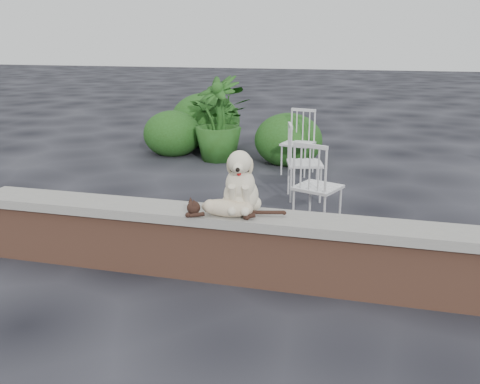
% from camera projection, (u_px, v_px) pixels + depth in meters
% --- Properties ---
extents(ground, '(60.00, 60.00, 0.00)m').
position_uv_depth(ground, '(324.00, 289.00, 4.28)').
color(ground, black).
rests_on(ground, ground).
extents(brick_wall, '(6.00, 0.30, 0.50)m').
position_uv_depth(brick_wall, '(326.00, 260.00, 4.21)').
color(brick_wall, brown).
rests_on(brick_wall, ground).
extents(capstone, '(6.20, 0.40, 0.08)m').
position_uv_depth(capstone, '(327.00, 226.00, 4.13)').
color(capstone, slate).
rests_on(capstone, brick_wall).
extents(dog, '(0.43, 0.52, 0.54)m').
position_uv_depth(dog, '(241.00, 180.00, 4.26)').
color(dog, beige).
rests_on(dog, capstone).
extents(cat, '(0.96, 0.37, 0.16)m').
position_uv_depth(cat, '(226.00, 207.00, 4.20)').
color(cat, '#C3B08B').
rests_on(cat, capstone).
extents(chair_e, '(0.68, 0.68, 0.94)m').
position_uv_depth(chair_e, '(305.00, 162.00, 6.54)').
color(chair_e, silver).
rests_on(chair_e, ground).
extents(chair_b, '(0.66, 0.66, 0.94)m').
position_uv_depth(chair_b, '(298.00, 142.00, 7.75)').
color(chair_b, silver).
rests_on(chair_b, ground).
extents(chair_c, '(0.72, 0.72, 0.94)m').
position_uv_depth(chair_c, '(318.00, 186.00, 5.50)').
color(chair_c, silver).
rests_on(chair_c, ground).
extents(potted_plant_a, '(1.10, 0.97, 1.18)m').
position_uv_depth(potted_plant_a, '(223.00, 118.00, 9.27)').
color(potted_plant_a, '#1D4112').
rests_on(potted_plant_a, ground).
extents(potted_plant_b, '(1.05, 1.05, 1.37)m').
position_uv_depth(potted_plant_b, '(218.00, 119.00, 8.55)').
color(potted_plant_b, '#1D4112').
rests_on(potted_plant_b, ground).
extents(shrubbery, '(3.08, 2.19, 1.02)m').
position_uv_depth(shrubbery, '(219.00, 129.00, 9.24)').
color(shrubbery, '#1D4112').
rests_on(shrubbery, ground).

